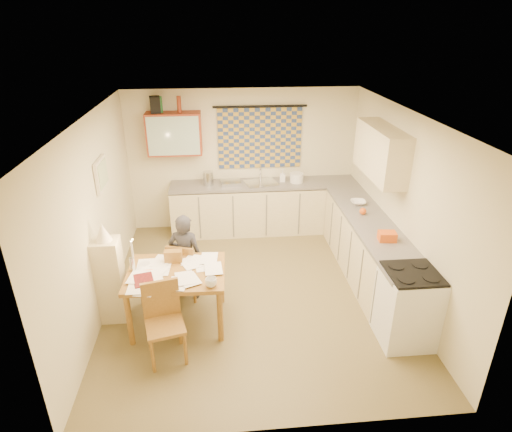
{
  "coord_description": "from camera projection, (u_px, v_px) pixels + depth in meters",
  "views": [
    {
      "loc": [
        -0.45,
        -5.05,
        3.54
      ],
      "look_at": [
        0.04,
        0.2,
        1.1
      ],
      "focal_mm": 30.0,
      "sensor_mm": 36.0,
      "label": 1
    }
  ],
  "objects": [
    {
      "name": "ceiling",
      "position": [
        254.0,
        115.0,
        5.04
      ],
      "size": [
        4.0,
        4.5,
        0.02
      ],
      "primitive_type": "cube",
      "color": "white",
      "rests_on": "floor"
    },
    {
      "name": "speaker",
      "position": [
        155.0,
        105.0,
        6.89
      ],
      "size": [
        0.19,
        0.22,
        0.26
      ],
      "primitive_type": "cube",
      "rotation": [
        0.0,
        0.0,
        0.16
      ],
      "color": "black",
      "rests_on": "wall_cabinet"
    },
    {
      "name": "sink",
      "position": [
        261.0,
        185.0,
        7.51
      ],
      "size": [
        0.64,
        0.57,
        0.1
      ],
      "primitive_type": "cube",
      "rotation": [
        0.0,
        0.0,
        0.24
      ],
      "color": "silver",
      "rests_on": "counter_back"
    },
    {
      "name": "wall_front",
      "position": [
        279.0,
        324.0,
        3.52
      ],
      "size": [
        4.0,
        0.02,
        2.5
      ],
      "primitive_type": "cube",
      "color": "beige",
      "rests_on": "floor"
    },
    {
      "name": "dish_rack",
      "position": [
        231.0,
        182.0,
        7.43
      ],
      "size": [
        0.38,
        0.33,
        0.06
      ],
      "primitive_type": "cube",
      "rotation": [
        0.0,
        0.0,
        0.09
      ],
      "color": "silver",
      "rests_on": "counter_back"
    },
    {
      "name": "dining_table",
      "position": [
        178.0,
        297.0,
        5.35
      ],
      "size": [
        1.21,
        0.94,
        0.75
      ],
      "rotation": [
        0.0,
        0.0,
        -0.03
      ],
      "color": "brown",
      "rests_on": "floor"
    },
    {
      "name": "wall_right",
      "position": [
        403.0,
        206.0,
        5.74
      ],
      "size": [
        0.02,
        4.5,
        2.5
      ],
      "primitive_type": "cube",
      "color": "beige",
      "rests_on": "floor"
    },
    {
      "name": "papers",
      "position": [
        172.0,
        272.0,
        5.15
      ],
      "size": [
        1.13,
        0.93,
        0.03
      ],
      "rotation": [
        0.0,
        0.0,
        -0.03
      ],
      "color": "white",
      "rests_on": "dining_table"
    },
    {
      "name": "kettle",
      "position": [
        208.0,
        178.0,
        7.36
      ],
      "size": [
        0.19,
        0.19,
        0.24
      ],
      "primitive_type": "cylinder",
      "rotation": [
        0.0,
        0.0,
        -0.06
      ],
      "color": "silver",
      "rests_on": "counter_back"
    },
    {
      "name": "stove",
      "position": [
        407.0,
        307.0,
        5.01
      ],
      "size": [
        0.61,
        0.61,
        0.94
      ],
      "color": "white",
      "rests_on": "floor"
    },
    {
      "name": "chair_near",
      "position": [
        166.0,
        336.0,
        4.82
      ],
      "size": [
        0.5,
        0.5,
        0.92
      ],
      "rotation": [
        0.0,
        0.0,
        0.24
      ],
      "color": "brown",
      "rests_on": "floor"
    },
    {
      "name": "bowl",
      "position": [
        358.0,
        202.0,
        6.63
      ],
      "size": [
        0.28,
        0.28,
        0.06
      ],
      "primitive_type": "imported",
      "rotation": [
        0.0,
        0.0,
        -0.09
      ],
      "color": "white",
      "rests_on": "counter_right"
    },
    {
      "name": "fruit_orange",
      "position": [
        363.0,
        211.0,
        6.27
      ],
      "size": [
        0.1,
        0.1,
        0.1
      ],
      "primitive_type": "sphere",
      "color": "#DF5612",
      "rests_on": "counter_right"
    },
    {
      "name": "bottle_brown",
      "position": [
        179.0,
        104.0,
        6.92
      ],
      "size": [
        0.08,
        0.08,
        0.26
      ],
      "primitive_type": "cylinder",
      "rotation": [
        0.0,
        0.0,
        0.19
      ],
      "color": "maroon",
      "rests_on": "wall_cabinet"
    },
    {
      "name": "curtain_rod",
      "position": [
        260.0,
        106.0,
        7.18
      ],
      "size": [
        1.6,
        0.04,
        0.04
      ],
      "primitive_type": "cylinder",
      "rotation": [
        0.0,
        1.57,
        0.0
      ],
      "color": "black",
      "rests_on": "wall_back"
    },
    {
      "name": "bottle_green",
      "position": [
        160.0,
        105.0,
        6.9
      ],
      "size": [
        0.07,
        0.07,
        0.26
      ],
      "primitive_type": "cylinder",
      "rotation": [
        0.0,
        0.0,
        0.03
      ],
      "color": "#195926",
      "rests_on": "wall_cabinet"
    },
    {
      "name": "lampshade",
      "position": [
        103.0,
        232.0,
        5.06
      ],
      "size": [
        0.2,
        0.2,
        0.22
      ],
      "primitive_type": "cone",
      "color": "beige",
      "rests_on": "shelf_stand"
    },
    {
      "name": "magazine",
      "position": [
        134.0,
        282.0,
        4.95
      ],
      "size": [
        0.37,
        0.4,
        0.03
      ],
      "primitive_type": "imported",
      "rotation": [
        0.0,
        0.0,
        0.25
      ],
      "color": "maroon",
      "rests_on": "dining_table"
    },
    {
      "name": "wall_cabinet_glass",
      "position": [
        173.0,
        136.0,
        6.96
      ],
      "size": [
        0.84,
        0.02,
        0.64
      ],
      "primitive_type": "cube",
      "color": "#99B2A5",
      "rests_on": "wall_back"
    },
    {
      "name": "framed_print",
      "position": [
        101.0,
        174.0,
        5.57
      ],
      "size": [
        0.04,
        0.5,
        0.4
      ],
      "primitive_type": "cube",
      "color": "beige",
      "rests_on": "wall_left"
    },
    {
      "name": "wall_cabinet",
      "position": [
        174.0,
        134.0,
        7.12
      ],
      "size": [
        0.9,
        0.34,
        0.7
      ],
      "primitive_type": "cube",
      "color": "maroon",
      "rests_on": "wall_back"
    },
    {
      "name": "counter_right",
      "position": [
        370.0,
        253.0,
        6.19
      ],
      "size": [
        0.62,
        2.95,
        0.92
      ],
      "color": "#CABB8C",
      "rests_on": "floor"
    },
    {
      "name": "floor",
      "position": [
        254.0,
        293.0,
        6.09
      ],
      "size": [
        4.0,
        4.5,
        0.02
      ],
      "primitive_type": "cube",
      "color": "brown",
      "rests_on": "ground"
    },
    {
      "name": "candle_flame",
      "position": [
        132.0,
        240.0,
        5.06
      ],
      "size": [
        0.02,
        0.02,
        0.02
      ],
      "primitive_type": "sphere",
      "color": "#FFCC66",
      "rests_on": "dining_table"
    },
    {
      "name": "counter_back",
      "position": [
        264.0,
        207.0,
        7.69
      ],
      "size": [
        3.3,
        0.62,
        0.92
      ],
      "color": "#CABB8C",
      "rests_on": "floor"
    },
    {
      "name": "window_blind",
      "position": [
        260.0,
        138.0,
        7.43
      ],
      "size": [
        1.45,
        0.03,
        1.05
      ],
      "primitive_type": "cube",
      "color": "navy",
      "rests_on": "wall_back"
    },
    {
      "name": "eyeglasses",
      "position": [
        187.0,
        283.0,
        4.95
      ],
      "size": [
        0.14,
        0.08,
        0.02
      ],
      "primitive_type": "cube",
      "rotation": [
        0.0,
        0.0,
        0.25
      ],
      "color": "black",
      "rests_on": "dining_table"
    },
    {
      "name": "print_canvas",
      "position": [
        103.0,
        174.0,
        5.57
      ],
      "size": [
        0.01,
        0.42,
        0.32
      ],
      "primitive_type": "cube",
      "color": "silver",
      "rests_on": "wall_left"
    },
    {
      "name": "candle",
      "position": [
        132.0,
        249.0,
        5.09
      ],
      "size": [
        0.03,
        0.03,
        0.22
      ],
      "primitive_type": "cylinder",
      "rotation": [
        0.0,
        0.0,
        -0.32
      ],
      "color": "white",
      "rests_on": "dining_table"
    },
    {
      "name": "candle_holder",
      "position": [
        132.0,
        264.0,
        5.17
      ],
      "size": [
        0.06,
        0.06,
        0.18
      ],
      "primitive_type": "cylinder",
      "rotation": [
        0.0,
        0.0,
        0.08
      ],
      "color": "silver",
      "rests_on": "dining_table"
    },
    {
      "name": "tap",
      "position": [
        260.0,
        172.0,
        7.6
      ],
      "size": [
        0.03,
        0.03,
        0.28
      ],
      "primitive_type": "cylinder",
      "rotation": [
        0.0,
        0.0,
        -0.11
      ],
      "color": "silver",
      "rests_on": "counter_back"
    },
    {
      "name": "orange_box",
      "position": [
        148.0,
        286.0,
        4.87
      ],
      "size": [
        0.14,
        0.11,
        0.04
      ],
      "primitive_type": "cube",
      "rotation": [
        0.0,
        0.0,
        -0.28
      ],
      "color": "#DF5612",
      "rests_on": "dining_table"
    },
    {
      "name": "shelf_stand",
      "position": [
        111.0,
        280.0,
        5.34
      ],
      "size": [
        0.32,
        0.3,
        1.13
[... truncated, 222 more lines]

